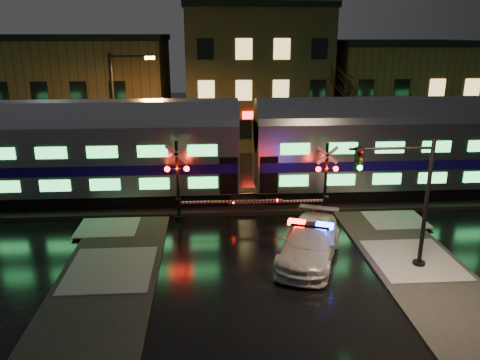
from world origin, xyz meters
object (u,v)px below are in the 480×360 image
object	(u,v)px
police_car	(310,243)
crossing_signal_right	(319,188)
crossing_signal_left	(185,189)
streetlight	(118,111)
traffic_light	(406,203)

from	to	relation	value
police_car	crossing_signal_right	bearing A→B (deg)	93.98
crossing_signal_left	streetlight	world-z (taller)	streetlight
crossing_signal_left	traffic_light	world-z (taller)	traffic_light
police_car	streetlight	bearing A→B (deg)	152.25
police_car	crossing_signal_right	xyz separation A→B (m)	(1.47, 4.73, 0.90)
crossing_signal_right	traffic_light	xyz separation A→B (m)	(2.16, -5.83, 1.28)
police_car	streetlight	size ratio (longest dim) A/B	0.71
crossing_signal_right	police_car	bearing A→B (deg)	-107.21
crossing_signal_right	streetlight	size ratio (longest dim) A/B	0.69
crossing_signal_left	traffic_light	size ratio (longest dim) A/B	1.10
crossing_signal_left	crossing_signal_right	bearing A→B (deg)	-0.04
police_car	crossing_signal_left	size ratio (longest dim) A/B	0.97
crossing_signal_left	streetlight	xyz separation A→B (m)	(-4.34, 6.69, 3.05)
police_car	traffic_light	world-z (taller)	traffic_light
police_car	streetlight	distance (m)	15.68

